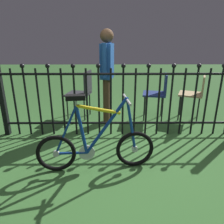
% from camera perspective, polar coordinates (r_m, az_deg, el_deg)
% --- Properties ---
extents(ground_plane, '(20.00, 20.00, 0.00)m').
position_cam_1_polar(ground_plane, '(2.74, 3.94, -12.51)').
color(ground_plane, '#33622D').
extents(iron_fence, '(3.70, 0.07, 1.13)m').
position_cam_1_polar(iron_fence, '(3.20, 2.13, 3.59)').
color(iron_fence, black).
rests_on(iron_fence, ground).
extents(bicycle, '(1.33, 0.40, 0.89)m').
position_cam_1_polar(bicycle, '(2.43, -4.35, -8.78)').
color(bicycle, black).
rests_on(bicycle, ground).
extents(chair_tan, '(0.52, 0.52, 0.82)m').
position_cam_1_polar(chair_tan, '(4.11, 21.38, 4.98)').
color(chair_tan, black).
rests_on(chair_tan, ground).
extents(chair_navy, '(0.47, 0.46, 0.84)m').
position_cam_1_polar(chair_navy, '(3.95, 12.34, 5.43)').
color(chair_navy, black).
rests_on(chair_navy, ground).
extents(chair_charcoal, '(0.49, 0.49, 0.88)m').
position_cam_1_polar(chair_charcoal, '(3.98, -7.92, 5.85)').
color(chair_charcoal, black).
rests_on(chair_charcoal, ground).
extents(person_visitor, '(0.24, 0.47, 1.58)m').
position_cam_1_polar(person_visitor, '(3.61, -1.33, 11.27)').
color(person_visitor, '#4C3823').
rests_on(person_visitor, ground).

